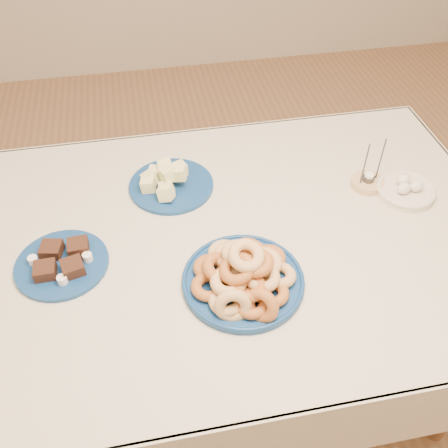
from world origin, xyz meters
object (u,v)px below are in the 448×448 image
(melon_plate, at_px, (169,182))
(dining_table, at_px, (221,260))
(brownie_plate, at_px, (62,262))
(candle_holder, at_px, (368,182))
(egg_bowl, at_px, (406,190))
(donut_platter, at_px, (243,276))

(melon_plate, bearing_deg, dining_table, -63.30)
(brownie_plate, height_order, candle_holder, candle_holder)
(melon_plate, height_order, brownie_plate, melon_plate)
(brownie_plate, distance_m, egg_bowl, 1.05)
(melon_plate, distance_m, candle_holder, 0.64)
(egg_bowl, bearing_deg, melon_plate, 166.60)
(dining_table, xyz_separation_m, donut_platter, (0.03, -0.19, 0.14))
(dining_table, distance_m, brownie_plate, 0.46)
(donut_platter, bearing_deg, dining_table, 97.68)
(dining_table, height_order, melon_plate, melon_plate)
(egg_bowl, bearing_deg, candle_holder, 148.60)
(melon_plate, bearing_deg, candle_holder, -10.09)
(melon_plate, relative_size, brownie_plate, 1.01)
(dining_table, xyz_separation_m, egg_bowl, (0.60, 0.07, 0.13))
(candle_holder, bearing_deg, dining_table, -165.23)
(brownie_plate, bearing_deg, melon_plate, 40.03)
(donut_platter, bearing_deg, egg_bowl, 23.96)
(dining_table, height_order, candle_holder, candle_holder)
(dining_table, bearing_deg, donut_platter, -82.32)
(donut_platter, height_order, brownie_plate, donut_platter)
(dining_table, distance_m, donut_platter, 0.24)
(brownie_plate, relative_size, egg_bowl, 1.23)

